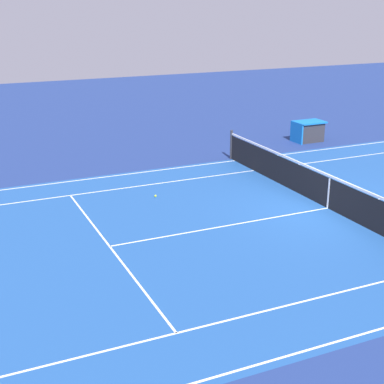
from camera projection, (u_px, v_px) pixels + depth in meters
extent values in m
plane|color=navy|center=(328.00, 208.00, 16.13)|extent=(60.00, 60.00, 0.00)
cube|color=#1E4C93|center=(328.00, 208.00, 16.12)|extent=(24.20, 11.40, 0.00)
cube|color=white|center=(235.00, 161.00, 20.87)|extent=(23.80, 0.05, 0.01)
cube|color=white|center=(254.00, 170.00, 19.67)|extent=(23.80, 0.05, 0.01)
cube|color=white|center=(110.00, 246.00, 13.62)|extent=(0.05, 8.22, 0.01)
cube|color=white|center=(328.00, 208.00, 16.12)|extent=(12.80, 0.05, 0.01)
cylinder|color=#2D2D33|center=(231.00, 145.00, 20.95)|extent=(0.10, 0.10, 1.08)
cube|color=black|center=(329.00, 193.00, 15.98)|extent=(0.02, 11.60, 0.88)
cube|color=white|center=(330.00, 176.00, 15.82)|extent=(0.04, 11.60, 0.06)
cube|color=white|center=(329.00, 193.00, 15.98)|extent=(0.04, 0.06, 0.88)
sphere|color=#CCE01E|center=(155.00, 196.00, 17.03)|extent=(0.07, 0.07, 0.07)
cube|color=#2D2D33|center=(309.00, 132.00, 23.60)|extent=(1.10, 0.70, 0.80)
cube|color=blue|center=(309.00, 122.00, 23.46)|extent=(1.24, 0.84, 0.06)
cube|color=blue|center=(297.00, 133.00, 23.36)|extent=(0.06, 0.84, 0.84)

